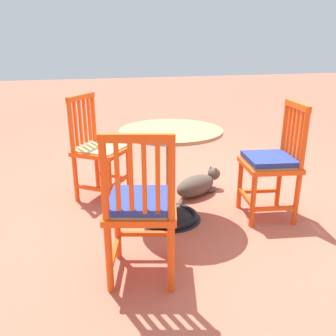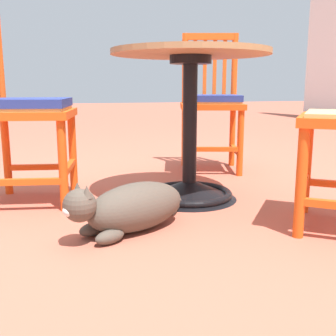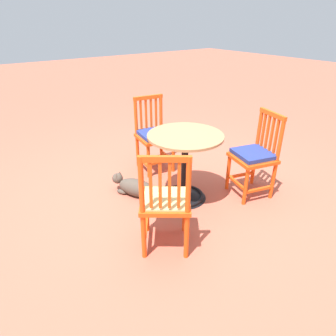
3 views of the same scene
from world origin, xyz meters
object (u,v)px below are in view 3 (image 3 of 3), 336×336
cafe_table (184,174)px  orange_chair_tucked_in (254,156)px  orange_chair_by_planter (165,203)px  orange_chair_at_corner (154,136)px  tabby_cat (134,187)px

cafe_table → orange_chair_tucked_in: orange_chair_tucked_in is taller
orange_chair_by_planter → orange_chair_at_corner: bearing=-120.5°
orange_chair_by_planter → orange_chair_tucked_in: size_ratio=1.00×
orange_chair_tucked_in → tabby_cat: bearing=-34.8°
orange_chair_at_corner → tabby_cat: bearing=36.3°
cafe_table → orange_chair_by_planter: 0.79m
orange_chair_tucked_in → tabby_cat: 1.34m
orange_chair_tucked_in → orange_chair_by_planter: bearing=6.1°
cafe_table → tabby_cat: 0.58m
orange_chair_by_planter → tabby_cat: 0.95m
cafe_table → orange_chair_at_corner: orange_chair_at_corner is taller
orange_chair_tucked_in → cafe_table: bearing=-28.7°
orange_chair_by_planter → orange_chair_tucked_in: (-1.26, -0.13, 0.01)m
orange_chair_at_corner → orange_chair_tucked_in: bearing=114.4°
cafe_table → orange_chair_tucked_in: 0.77m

